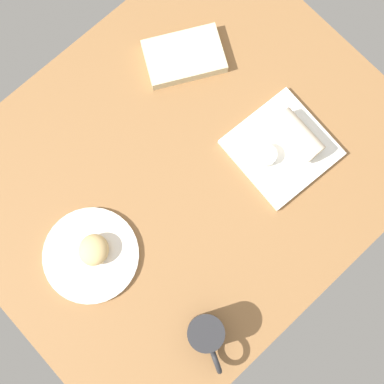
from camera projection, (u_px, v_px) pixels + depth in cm
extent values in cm
cube|color=olive|center=(184.00, 170.00, 134.79)|extent=(110.00, 90.00, 4.00)
cylinder|color=silver|center=(91.00, 255.00, 127.51)|extent=(23.16, 23.16, 1.40)
ellipsoid|color=tan|center=(94.00, 250.00, 124.69)|extent=(10.29, 10.19, 4.77)
cube|color=white|center=(282.00, 148.00, 133.11)|extent=(24.16, 24.16, 1.60)
cylinder|color=silver|center=(265.00, 156.00, 130.49)|extent=(5.46, 5.46, 2.63)
cylinder|color=#C9642F|center=(266.00, 154.00, 129.50)|extent=(4.48, 4.48, 0.40)
cylinder|color=beige|center=(298.00, 135.00, 129.88)|extent=(6.65, 13.49, 5.93)
cube|color=beige|center=(184.00, 56.00, 137.66)|extent=(23.81, 20.94, 2.95)
cylinder|color=#262628|center=(206.00, 333.00, 119.46)|extent=(8.28, 8.28, 10.14)
cylinder|color=#A4783B|center=(206.00, 334.00, 115.09)|extent=(6.79, 6.79, 0.40)
torus|color=#262628|center=(215.00, 358.00, 118.30)|extent=(3.91, 7.18, 7.28)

